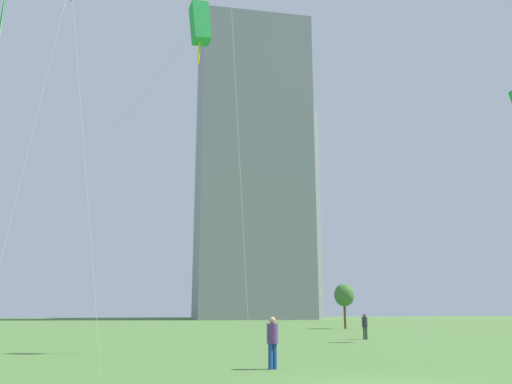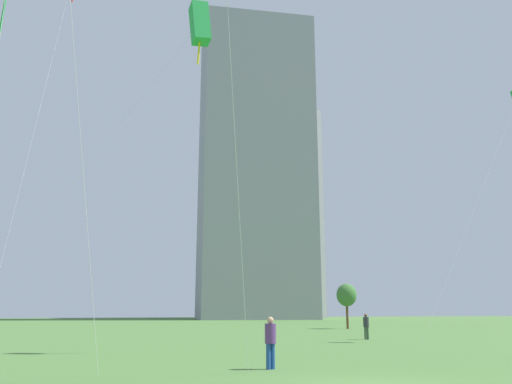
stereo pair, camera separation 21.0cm
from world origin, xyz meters
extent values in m
cylinder|color=#3F593F|center=(11.81, 20.01, 0.41)|extent=(0.15, 0.15, 0.82)
cylinder|color=#3F593F|center=(11.98, 19.97, 0.41)|extent=(0.15, 0.15, 0.82)
cylinder|color=#2D2D33|center=(11.90, 19.99, 1.15)|extent=(0.38, 0.38, 0.65)
sphere|color=brown|center=(11.90, 19.99, 1.59)|extent=(0.22, 0.22, 0.22)
cylinder|color=#1E478C|center=(-0.89, 5.41, 0.41)|extent=(0.15, 0.15, 0.82)
cylinder|color=#1E478C|center=(-0.73, 5.44, 0.41)|extent=(0.15, 0.15, 0.82)
cylinder|color=#593372|center=(-0.81, 5.42, 1.15)|extent=(0.38, 0.38, 0.65)
sphere|color=tan|center=(-0.81, 5.42, 1.58)|extent=(0.22, 0.22, 0.22)
cylinder|color=silver|center=(-9.82, 21.84, 14.00)|extent=(2.71, 6.97, 28.01)
cylinder|color=silver|center=(-7.05, 13.72, 8.35)|extent=(10.52, 1.80, 16.71)
cube|color=green|center=(-1.80, 12.83, 16.70)|extent=(1.08, 1.02, 2.32)
cylinder|color=yellow|center=(-1.80, 12.83, 15.40)|extent=(0.17, 0.28, 2.01)
cylinder|color=silver|center=(15.34, 12.62, 8.15)|extent=(11.56, 2.62, 16.32)
cylinder|color=brown|center=(21.31, 38.93, 1.39)|extent=(0.26, 0.26, 2.79)
ellipsoid|color=#3D7033|center=(21.31, 38.93, 3.54)|extent=(2.16, 2.16, 2.43)
cube|color=#939399|center=(43.88, 117.99, 28.25)|extent=(24.37, 25.69, 56.50)
cube|color=gray|center=(32.94, 100.91, 35.46)|extent=(28.63, 25.11, 70.93)
camera|label=1|loc=(-7.58, -11.18, 1.89)|focal=36.18mm
camera|label=2|loc=(-7.39, -11.25, 1.89)|focal=36.18mm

